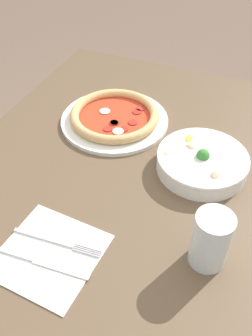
{
  "coord_description": "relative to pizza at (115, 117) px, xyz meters",
  "views": [
    {
      "loc": [
        0.66,
        0.26,
        1.4
      ],
      "look_at": [
        0.05,
        0.0,
        0.78
      ],
      "focal_mm": 40.0,
      "sensor_mm": 36.0,
      "label": 1
    }
  ],
  "objects": [
    {
      "name": "pizza",
      "position": [
        0.0,
        0.0,
        0.0
      ],
      "size": [
        0.31,
        0.31,
        0.04
      ],
      "color": "white",
      "rests_on": "dining_table"
    },
    {
      "name": "glass",
      "position": [
        0.35,
        0.36,
        0.05
      ],
      "size": [
        0.07,
        0.07,
        0.13
      ],
      "color": "silver",
      "rests_on": "dining_table"
    },
    {
      "name": "napkin",
      "position": [
        0.46,
        0.06,
        -0.02
      ],
      "size": [
        0.21,
        0.21,
        0.0
      ],
      "color": "white",
      "rests_on": "dining_table"
    },
    {
      "name": "knife",
      "position": [
        0.49,
        0.05,
        -0.01
      ],
      "size": [
        0.03,
        0.2,
        0.01
      ],
      "rotation": [
        0.0,
        0.0,
        1.64
      ],
      "color": "silver",
      "rests_on": "napkin"
    },
    {
      "name": "ground_plane",
      "position": [
        0.14,
        0.11,
        -0.78
      ],
      "size": [
        8.0,
        8.0,
        0.0
      ],
      "primitive_type": "plane",
      "color": "brown"
    },
    {
      "name": "dining_table",
      "position": [
        0.14,
        0.11,
        -0.14
      ],
      "size": [
        1.03,
        0.86,
        0.76
      ],
      "color": "brown",
      "rests_on": "ground_plane"
    },
    {
      "name": "fork",
      "position": [
        0.43,
        0.06,
        -0.01
      ],
      "size": [
        0.03,
        0.2,
        0.0
      ],
      "rotation": [
        0.0,
        0.0,
        1.64
      ],
      "color": "silver",
      "rests_on": "napkin"
    },
    {
      "name": "bowl",
      "position": [
        0.1,
        0.28,
        0.01
      ],
      "size": [
        0.23,
        0.23,
        0.07
      ],
      "color": "white",
      "rests_on": "dining_table"
    }
  ]
}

